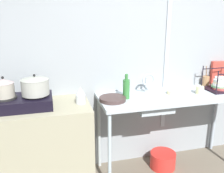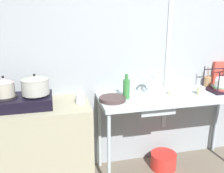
# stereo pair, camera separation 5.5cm
# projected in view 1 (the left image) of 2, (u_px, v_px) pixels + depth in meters

# --- Properties ---
(wall_back) EXTENTS (5.11, 0.10, 2.67)m
(wall_back) POSITION_uv_depth(u_px,v_px,m) (152.00, 52.00, 2.94)
(wall_back) COLOR #8C9499
(wall_back) RESTS_ON ground
(wall_metal_strip) EXTENTS (0.05, 0.01, 2.14)m
(wall_metal_strip) POSITION_uv_depth(u_px,v_px,m) (168.00, 40.00, 2.88)
(wall_metal_strip) COLOR #A3B1B9
(counter_concrete) EXTENTS (1.27, 0.57, 0.92)m
(counter_concrete) POSITION_uv_depth(u_px,v_px,m) (27.00, 151.00, 2.53)
(counter_concrete) COLOR gray
(counter_concrete) RESTS_ON ground
(counter_sink) EXTENTS (1.62, 0.57, 0.92)m
(counter_sink) POSITION_uv_depth(u_px,v_px,m) (172.00, 100.00, 2.80)
(counter_sink) COLOR #A3B1B9
(counter_sink) RESTS_ON ground
(stove) EXTENTS (0.57, 0.35, 0.12)m
(stove) POSITION_uv_depth(u_px,v_px,m) (21.00, 102.00, 2.38)
(stove) COLOR black
(stove) RESTS_ON counter_concrete
(pot_on_left_burner) EXTENTS (0.19, 0.19, 0.19)m
(pot_on_left_burner) POSITION_uv_depth(u_px,v_px,m) (4.00, 88.00, 2.30)
(pot_on_left_burner) COLOR #A19C8D
(pot_on_left_burner) RESTS_ON stove
(pot_on_right_burner) EXTENTS (0.26, 0.26, 0.20)m
(pot_on_right_burner) POSITION_uv_depth(u_px,v_px,m) (35.00, 86.00, 2.37)
(pot_on_right_burner) COLOR #9A9D94
(pot_on_right_burner) RESTS_ON stove
(percolator) EXTENTS (0.10, 0.10, 0.17)m
(percolator) POSITION_uv_depth(u_px,v_px,m) (81.00, 95.00, 2.49)
(percolator) COLOR silver
(percolator) RESTS_ON counter_concrete
(sink_basin) EXTENTS (0.36, 0.36, 0.13)m
(sink_basin) POSITION_uv_depth(u_px,v_px,m) (152.00, 103.00, 2.69)
(sink_basin) COLOR #A3B1B9
(sink_basin) RESTS_ON counter_sink
(faucet) EXTENTS (0.15, 0.08, 0.23)m
(faucet) POSITION_uv_depth(u_px,v_px,m) (148.00, 81.00, 2.77)
(faucet) COLOR #A3B1B9
(faucet) RESTS_ON counter_sink
(frying_pan) EXTENTS (0.27, 0.27, 0.04)m
(frying_pan) POSITION_uv_depth(u_px,v_px,m) (113.00, 99.00, 2.57)
(frying_pan) COLOR #3E2F2D
(frying_pan) RESTS_ON counter_sink
(dish_rack) EXTENTS (0.32, 0.30, 0.26)m
(dish_rack) POSITION_uv_depth(u_px,v_px,m) (220.00, 85.00, 2.92)
(dish_rack) COLOR black
(dish_rack) RESTS_ON counter_sink
(cup_by_rack) EXTENTS (0.09, 0.09, 0.08)m
(cup_by_rack) POSITION_uv_depth(u_px,v_px,m) (200.00, 90.00, 2.78)
(cup_by_rack) COLOR beige
(cup_by_rack) RESTS_ON counter_sink
(small_bowl_on_drainboard) EXTENTS (0.10, 0.10, 0.04)m
(small_bowl_on_drainboard) POSITION_uv_depth(u_px,v_px,m) (171.00, 92.00, 2.79)
(small_bowl_on_drainboard) COLOR beige
(small_bowl_on_drainboard) RESTS_ON counter_sink
(bottle_by_sink) EXTENTS (0.07, 0.07, 0.26)m
(bottle_by_sink) POSITION_uv_depth(u_px,v_px,m) (126.00, 88.00, 2.62)
(bottle_by_sink) COLOR #307134
(bottle_by_sink) RESTS_ON counter_sink
(cereal_box) EXTENTS (0.20, 0.08, 0.28)m
(cereal_box) POSITION_uv_depth(u_px,v_px,m) (219.00, 73.00, 3.13)
(cereal_box) COLOR #BF4134
(cereal_box) RESTS_ON counter_sink
(utensil_jar) EXTENTS (0.09, 0.09, 0.24)m
(utensil_jar) POSITION_uv_depth(u_px,v_px,m) (206.00, 81.00, 3.10)
(utensil_jar) COLOR #9F754D
(utensil_jar) RESTS_ON counter_sink
(bucket_on_floor) EXTENTS (0.30, 0.30, 0.19)m
(bucket_on_floor) POSITION_uv_depth(u_px,v_px,m) (163.00, 160.00, 3.02)
(bucket_on_floor) COLOR red
(bucket_on_floor) RESTS_ON ground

